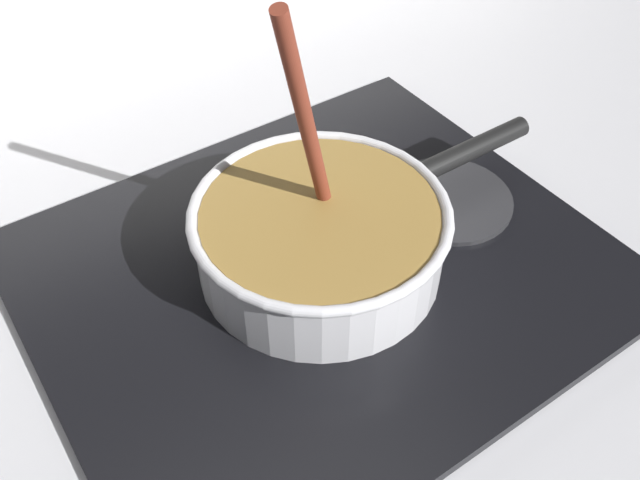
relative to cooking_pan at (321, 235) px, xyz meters
The scene contains 5 objects.
ground 0.14m from the cooking_pan, 136.56° to the right, with size 2.40×1.60×0.04m, color #B7B7BC.
hob_plate 0.05m from the cooking_pan, behind, with size 0.56×0.48×0.01m, color black.
burner_ring 0.04m from the cooking_pan, behind, with size 0.18×0.18×0.01m, color #592D0C.
spare_burner 0.18m from the cooking_pan, ahead, with size 0.14×0.14×0.01m, color #262628.
cooking_pan is the anchor object (origin of this frame).
Camera 1 is at (-0.19, -0.32, 0.53)m, focal length 39.17 mm.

